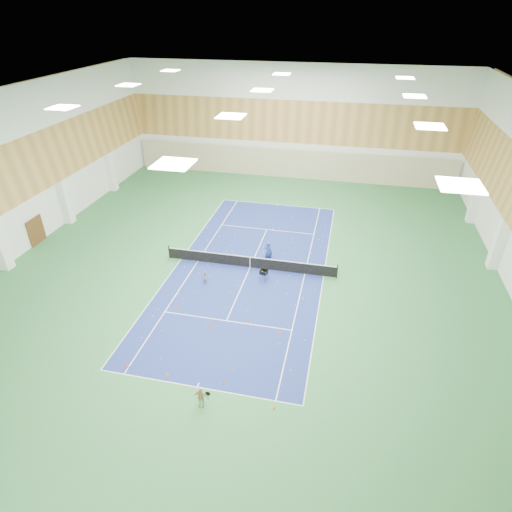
# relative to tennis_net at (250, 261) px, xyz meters

# --- Properties ---
(ground) EXTENTS (40.00, 40.00, 0.00)m
(ground) POSITION_rel_tennis_net_xyz_m (0.00, 0.00, -0.55)
(ground) COLOR #2E6D3A
(ground) RESTS_ON ground
(room_shell) EXTENTS (36.00, 40.00, 12.00)m
(room_shell) POSITION_rel_tennis_net_xyz_m (0.00, 0.00, 5.45)
(room_shell) COLOR white
(room_shell) RESTS_ON ground
(wood_cladding) EXTENTS (36.00, 40.00, 8.00)m
(wood_cladding) POSITION_rel_tennis_net_xyz_m (0.00, 0.00, 7.45)
(wood_cladding) COLOR #C28D48
(wood_cladding) RESTS_ON room_shell
(ceiling_light_grid) EXTENTS (21.40, 25.40, 0.06)m
(ceiling_light_grid) POSITION_rel_tennis_net_xyz_m (0.00, 0.00, 11.37)
(ceiling_light_grid) COLOR white
(ceiling_light_grid) RESTS_ON room_shell
(court_surface) EXTENTS (10.97, 23.77, 0.01)m
(court_surface) POSITION_rel_tennis_net_xyz_m (0.00, 0.00, -0.55)
(court_surface) COLOR navy
(court_surface) RESTS_ON ground
(tennis_balls_scatter) EXTENTS (10.57, 22.77, 0.07)m
(tennis_balls_scatter) POSITION_rel_tennis_net_xyz_m (0.00, 0.00, -0.50)
(tennis_balls_scatter) COLOR #C8D023
(tennis_balls_scatter) RESTS_ON ground
(tennis_net) EXTENTS (12.80, 0.10, 1.10)m
(tennis_net) POSITION_rel_tennis_net_xyz_m (0.00, 0.00, 0.00)
(tennis_net) COLOR black
(tennis_net) RESTS_ON ground
(back_curtain) EXTENTS (35.40, 0.16, 3.20)m
(back_curtain) POSITION_rel_tennis_net_xyz_m (0.00, 19.75, 1.05)
(back_curtain) COLOR #C6B793
(back_curtain) RESTS_ON ground
(door_left_b) EXTENTS (0.08, 1.80, 2.20)m
(door_left_b) POSITION_rel_tennis_net_xyz_m (-17.92, 0.00, 0.55)
(door_left_b) COLOR #593319
(door_left_b) RESTS_ON ground
(coach) EXTENTS (0.78, 0.67, 1.82)m
(coach) POSITION_rel_tennis_net_xyz_m (1.20, 0.96, 0.36)
(coach) COLOR navy
(coach) RESTS_ON ground
(child_court) EXTENTS (0.59, 0.59, 0.96)m
(child_court) POSITION_rel_tennis_net_xyz_m (-2.55, -2.70, -0.07)
(child_court) COLOR gray
(child_court) RESTS_ON ground
(child_apron) EXTENTS (0.71, 0.34, 1.18)m
(child_apron) POSITION_rel_tennis_net_xyz_m (0.59, -12.93, 0.04)
(child_apron) COLOR tan
(child_apron) RESTS_ON ground
(ball_cart) EXTENTS (0.64, 0.64, 0.89)m
(ball_cart) POSITION_rel_tennis_net_xyz_m (1.36, -1.49, -0.11)
(ball_cart) COLOR black
(ball_cart) RESTS_ON ground
(cone_svc_a) EXTENTS (0.18, 0.18, 0.19)m
(cone_svc_a) POSITION_rel_tennis_net_xyz_m (-3.45, -5.91, -0.45)
(cone_svc_a) COLOR #DC4D0B
(cone_svc_a) RESTS_ON ground
(cone_svc_b) EXTENTS (0.22, 0.22, 0.25)m
(cone_svc_b) POSITION_rel_tennis_net_xyz_m (-0.81, -6.99, -0.43)
(cone_svc_b) COLOR #FB610D
(cone_svc_b) RESTS_ON ground
(cone_svc_c) EXTENTS (0.18, 0.18, 0.19)m
(cone_svc_c) POSITION_rel_tennis_net_xyz_m (1.26, -6.30, -0.45)
(cone_svc_c) COLOR #FF560D
(cone_svc_c) RESTS_ON ground
(cone_svc_d) EXTENTS (0.18, 0.18, 0.19)m
(cone_svc_d) POSITION_rel_tennis_net_xyz_m (3.41, -6.83, -0.45)
(cone_svc_d) COLOR orange
(cone_svc_d) RESTS_ON ground
(cone_base_a) EXTENTS (0.20, 0.20, 0.22)m
(cone_base_a) POSITION_rel_tennis_net_xyz_m (-4.18, -11.38, -0.44)
(cone_base_a) COLOR #E6410C
(cone_base_a) RESTS_ON ground
(cone_base_b) EXTENTS (0.20, 0.20, 0.22)m
(cone_base_b) POSITION_rel_tennis_net_xyz_m (-1.86, -11.46, -0.44)
(cone_base_b) COLOR orange
(cone_base_b) RESTS_ON ground
(cone_base_c) EXTENTS (0.18, 0.18, 0.20)m
(cone_base_c) POSITION_rel_tennis_net_xyz_m (1.27, -11.31, -0.45)
(cone_base_c) COLOR orange
(cone_base_c) RESTS_ON ground
(cone_base_d) EXTENTS (0.17, 0.17, 0.19)m
(cone_base_d) POSITION_rel_tennis_net_xyz_m (4.11, -12.36, -0.45)
(cone_base_d) COLOR orange
(cone_base_d) RESTS_ON ground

